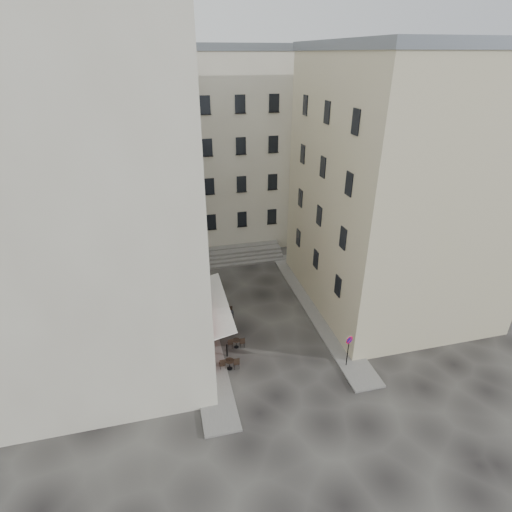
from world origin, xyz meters
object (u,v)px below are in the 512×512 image
object	(u,v)px
no_parking_sign	(349,346)
bistro_table_a	(229,363)
bistro_table_b	(236,343)
pedestrian	(231,321)

from	to	relation	value
no_parking_sign	bistro_table_a	xyz separation A→B (m)	(-7.26, 1.58, -1.25)
no_parking_sign	bistro_table_b	world-z (taller)	no_parking_sign
no_parking_sign	bistro_table_a	bearing A→B (deg)	148.94
bistro_table_a	pedestrian	xyz separation A→B (m)	(0.85, 3.82, 0.43)
bistro_table_a	pedestrian	distance (m)	3.94
pedestrian	bistro_table_a	bearing A→B (deg)	40.95
bistro_table_a	pedestrian	size ratio (longest dim) A/B	0.70
bistro_table_a	bistro_table_b	world-z (taller)	bistro_table_a
no_parking_sign	pedestrian	world-z (taller)	no_parking_sign
no_parking_sign	bistro_table_a	world-z (taller)	no_parking_sign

